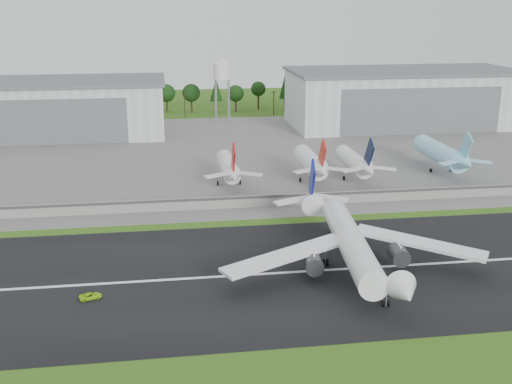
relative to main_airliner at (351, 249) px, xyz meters
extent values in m
plane|color=#345E16|center=(-5.33, -9.57, -4.89)|extent=(600.00, 600.00, 0.00)
cube|color=black|center=(-5.33, 0.43, -4.84)|extent=(320.00, 60.00, 0.10)
cube|color=white|center=(-5.33, 0.43, -4.78)|extent=(220.00, 1.00, 0.02)
cube|color=slate|center=(-5.33, 110.43, -4.84)|extent=(320.00, 150.00, 0.10)
cube|color=gray|center=(-5.33, 45.43, -3.14)|extent=(240.00, 0.50, 3.50)
cube|color=#38383A|center=(-5.33, 45.13, -1.89)|extent=(240.00, 0.12, 0.70)
cube|color=silver|center=(-85.33, 155.43, 6.11)|extent=(95.00, 42.00, 22.00)
cube|color=#595B60|center=(-85.33, 155.43, 17.71)|extent=(97.00, 44.00, 1.20)
cube|color=#595B60|center=(-85.33, 134.28, 4.35)|extent=(66.50, 0.30, 18.04)
cube|color=silver|center=(69.67, 155.43, 7.11)|extent=(100.00, 45.00, 24.00)
cube|color=#595B60|center=(69.67, 155.43, 19.71)|extent=(102.00, 47.00, 1.20)
cube|color=#595B60|center=(69.67, 132.78, 5.19)|extent=(70.00, 0.30, 19.68)
cylinder|color=#99999E|center=(-13.33, 172.43, 5.11)|extent=(0.50, 0.50, 20.00)
cylinder|color=#99999E|center=(-7.33, 178.43, 5.11)|extent=(0.50, 0.50, 20.00)
cylinder|color=silver|center=(-10.33, 175.43, 18.61)|extent=(8.00, 8.00, 7.00)
cone|color=silver|center=(-10.33, 175.43, 23.31)|extent=(8.40, 8.40, 2.40)
cylinder|color=white|center=(-0.04, 0.43, 1.31)|extent=(10.07, 44.36, 5.80)
cone|color=white|center=(2.40, -24.45, 1.31)|extent=(6.36, 6.54, 5.80)
cone|color=white|center=(-2.63, 26.81, 2.51)|extent=(6.36, 9.50, 5.51)
cube|color=navy|center=(-2.58, 26.31, 7.81)|extent=(1.43, 9.54, 11.13)
cube|color=white|center=(15.08, -0.09, 0.51)|extent=(26.35, 20.07, 2.65)
cylinder|color=#333338|center=(9.76, -2.12, -1.09)|extent=(4.32, 5.84, 3.80)
cube|color=white|center=(2.39, 26.80, 2.91)|extent=(9.53, 6.54, 0.98)
cube|color=white|center=(-14.77, -3.02, 0.51)|extent=(27.97, 15.74, 2.65)
cylinder|color=#333338|center=(-9.15, -3.98, -1.09)|extent=(4.32, 5.84, 3.80)
cube|color=white|center=(-7.56, 25.82, 2.91)|extent=(9.48, 5.06, 0.98)
cube|color=#99999E|center=(0.35, -3.55, -3.19)|extent=(12.88, 30.83, 3.20)
cylinder|color=black|center=(-4.81, 2.98, -4.04)|extent=(0.54, 1.53, 1.50)
imported|color=#9FE11A|center=(-53.52, -6.20, -4.19)|extent=(4.74, 3.22, 1.21)
cylinder|color=silver|center=(-18.75, 70.43, 0.69)|extent=(5.18, 24.00, 5.18)
cone|color=silver|center=(-18.75, 54.93, 1.69)|extent=(4.92, 7.00, 4.92)
cube|color=#A90D10|center=(-18.75, 55.43, 6.49)|extent=(0.45, 8.59, 10.02)
cylinder|color=#99999E|center=(-22.25, 68.43, -3.39)|extent=(0.32, 0.32, 3.00)
cylinder|color=#99999E|center=(-15.25, 68.43, -3.39)|extent=(0.32, 0.32, 3.00)
cylinder|color=black|center=(-22.25, 68.43, -4.09)|extent=(0.40, 1.40, 1.40)
cylinder|color=white|center=(7.34, 70.43, 1.09)|extent=(5.97, 24.00, 5.97)
cone|color=white|center=(7.34, 54.93, 2.09)|extent=(5.67, 7.00, 5.67)
cube|color=red|center=(7.34, 55.43, 6.89)|extent=(0.45, 8.59, 10.02)
cylinder|color=#99999E|center=(3.84, 68.43, -3.39)|extent=(0.32, 0.32, 3.00)
cylinder|color=#99999E|center=(10.84, 68.43, -3.39)|extent=(0.32, 0.32, 3.00)
cylinder|color=black|center=(3.84, 68.43, -4.09)|extent=(0.40, 1.40, 1.40)
cylinder|color=white|center=(21.53, 70.43, 0.84)|extent=(5.46, 24.00, 5.46)
cone|color=white|center=(21.53, 54.93, 1.84)|extent=(5.19, 7.00, 5.19)
cube|color=black|center=(21.53, 55.43, 6.64)|extent=(0.45, 8.59, 10.02)
cylinder|color=#99999E|center=(18.03, 68.43, -3.39)|extent=(0.32, 0.32, 3.00)
cylinder|color=#99999E|center=(25.03, 68.43, -3.39)|extent=(0.32, 0.32, 3.00)
cylinder|color=black|center=(18.03, 68.43, -4.09)|extent=(0.40, 1.40, 1.40)
cylinder|color=#8FD9F8|center=(52.77, 75.43, 1.34)|extent=(6.47, 30.00, 6.47)
cone|color=#8FD9F8|center=(52.77, 56.93, 2.34)|extent=(6.15, 7.00, 6.15)
cube|color=#6BBDDB|center=(52.77, 57.43, 7.14)|extent=(0.45, 8.59, 10.02)
cylinder|color=#99999E|center=(49.27, 73.43, -3.39)|extent=(0.32, 0.32, 3.00)
cylinder|color=#99999E|center=(56.27, 73.43, -3.39)|extent=(0.32, 0.32, 3.00)
cylinder|color=black|center=(49.27, 73.43, -4.09)|extent=(0.40, 1.40, 1.40)
camera|label=1|loc=(-38.39, -121.82, 50.57)|focal=45.00mm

